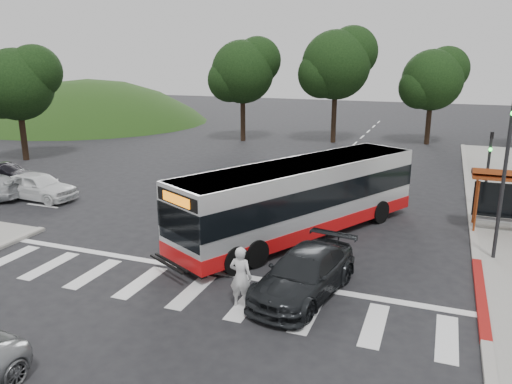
% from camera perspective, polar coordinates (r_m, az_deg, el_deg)
% --- Properties ---
extents(ground, '(140.00, 140.00, 0.00)m').
position_cam_1_polar(ground, '(21.27, -0.99, -5.66)').
color(ground, black).
rests_on(ground, ground).
extents(curb_east, '(0.30, 40.00, 0.15)m').
position_cam_1_polar(curb_east, '(27.53, 23.30, -1.86)').
color(curb_east, '#9E9991').
rests_on(curb_east, ground).
extents(curb_east_red, '(0.32, 6.00, 0.15)m').
position_cam_1_polar(curb_east_red, '(18.15, 24.29, -10.69)').
color(curb_east_red, maroon).
rests_on(curb_east_red, ground).
extents(hillside_nw, '(44.00, 44.00, 10.00)m').
position_cam_1_polar(hillside_nw, '(62.89, -18.37, 7.61)').
color(hillside_nw, '#1F3912').
rests_on(hillside_nw, ground).
extents(crosswalk_ladder, '(18.00, 2.60, 0.01)m').
position_cam_1_polar(crosswalk_ladder, '(17.12, -7.33, -11.22)').
color(crosswalk_ladder, silver).
rests_on(crosswalk_ladder, ground).
extents(traffic_signal_ne_tall, '(0.18, 0.37, 6.50)m').
position_cam_1_polar(traffic_signal_ne_tall, '(20.39, 26.67, 3.12)').
color(traffic_signal_ne_tall, black).
rests_on(traffic_signal_ne_tall, ground).
extents(traffic_signal_ne_short, '(0.18, 0.37, 4.00)m').
position_cam_1_polar(traffic_signal_ne_short, '(27.50, 25.04, 3.11)').
color(traffic_signal_ne_short, black).
rests_on(traffic_signal_ne_short, ground).
extents(tree_north_a, '(6.60, 6.15, 10.17)m').
position_cam_1_polar(tree_north_a, '(45.46, 9.26, 14.27)').
color(tree_north_a, black).
rests_on(tree_north_a, ground).
extents(tree_north_b, '(5.72, 5.33, 8.43)m').
position_cam_1_polar(tree_north_b, '(46.55, 19.60, 12.07)').
color(tree_north_b, black).
rests_on(tree_north_b, ground).
extents(tree_north_c, '(6.16, 5.74, 9.30)m').
position_cam_1_polar(tree_north_c, '(45.90, -1.42, 13.68)').
color(tree_north_c, black).
rests_on(tree_north_c, ground).
extents(tree_west_a, '(5.72, 5.33, 8.43)m').
position_cam_1_polar(tree_west_a, '(40.92, -25.52, 11.15)').
color(tree_west_a, black).
rests_on(tree_west_a, ground).
extents(transit_bus, '(8.25, 12.27, 3.22)m').
position_cam_1_polar(transit_bus, '(21.58, 5.22, -0.90)').
color(transit_bus, silver).
rests_on(transit_bus, ground).
extents(pedestrian, '(0.73, 0.48, 2.00)m').
position_cam_1_polar(pedestrian, '(15.66, -1.76, -9.69)').
color(pedestrian, silver).
rests_on(pedestrian, ground).
extents(dark_sedan, '(2.96, 5.39, 1.48)m').
position_cam_1_polar(dark_sedan, '(16.57, 5.55, -9.27)').
color(dark_sedan, black).
rests_on(dark_sedan, ground).
extents(west_car_white, '(4.52, 2.01, 1.51)m').
position_cam_1_polar(west_car_white, '(29.61, -23.57, 0.63)').
color(west_car_white, white).
rests_on(west_car_white, ground).
extents(west_car_black, '(3.76, 1.35, 1.23)m').
position_cam_1_polar(west_car_black, '(34.27, -26.72, 1.89)').
color(west_car_black, black).
rests_on(west_car_black, ground).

